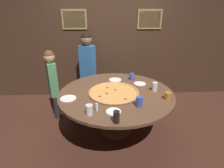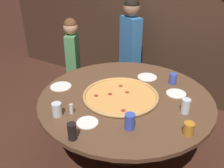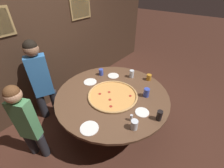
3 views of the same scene
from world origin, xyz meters
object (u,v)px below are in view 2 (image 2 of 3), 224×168
Objects in this scene: drink_cup_near_left at (72,131)px; drink_cup_near_right at (186,106)px; condiment_shaker at (71,109)px; diner_side_right at (130,45)px; white_plate_right_side at (176,94)px; white_plate_far_back at (87,123)px; drink_cup_beside_pizza at (189,129)px; white_plate_beside_cup at (61,87)px; drink_cup_centre_back at (173,79)px; dining_table at (125,105)px; drink_cup_front_edge at (130,121)px; giant_pizza at (121,96)px; white_plate_left_side at (147,77)px; drink_cup_far_left at (57,110)px; diner_centre_back at (73,58)px.

drink_cup_near_left is 1.05× the size of drink_cup_near_right.
diner_side_right is at bearing 98.84° from condiment_shaker.
white_plate_right_side is 1.02m from white_plate_far_back.
drink_cup_beside_pizza is 0.47× the size of white_plate_beside_cup.
drink_cup_near_left is at bearing -49.41° from condiment_shaker.
white_plate_far_back is at bearing 95.43° from drink_cup_near_left.
white_plate_beside_cup is (-1.03, -0.72, -0.06)m from drink_cup_centre_back.
dining_table is 0.59m from white_plate_far_back.
dining_table is at bearing 121.86° from drink_cup_front_edge.
dining_table is 2.28× the size of giant_pizza.
drink_cup_front_edge is 1.45× the size of condiment_shaker.
giant_pizza is at bearing -95.53° from white_plate_left_side.
white_plate_right_side is at bearing 35.90° from dining_table.
drink_cup_far_left is (-0.33, -0.59, 0.05)m from giant_pizza.
drink_cup_far_left reaches higher than white_plate_beside_cup.
drink_cup_far_left reaches higher than dining_table.
drink_cup_centre_back reaches higher than dining_table.
drink_cup_front_edge reaches higher than white_plate_right_side.
drink_cup_far_left is 1.18m from drink_cup_near_right.
condiment_shaker is at bearing -105.80° from white_plate_left_side.
diner_side_right reaches higher than drink_cup_near_left.
drink_cup_near_left reaches higher than drink_cup_beside_pizza.
drink_cup_near_right reaches higher than dining_table.
drink_cup_near_right is (0.29, -0.50, 0.01)m from drink_cup_centre_back.
white_plate_left_side is (-0.31, -0.01, -0.06)m from drink_cup_centre_back.
white_plate_beside_cup is 0.55m from condiment_shaker.
dining_table is 0.14m from giant_pizza.
drink_cup_front_edge is 1.02m from white_plate_beside_cup.
drink_cup_near_right is (0.61, 0.02, 0.18)m from dining_table.
drink_cup_near_right is at bearing 55.17° from drink_cup_front_edge.
drink_cup_centre_back is at bearing 120.29° from drink_cup_near_right.
white_plate_left_side is (-0.60, 0.49, -0.07)m from drink_cup_near_right.
white_plate_left_side is at bearing 154.66° from white_plate_right_side.
drink_cup_beside_pizza is 2.03m from diner_centre_back.
drink_cup_near_left is 0.77× the size of white_plate_far_back.
diner_side_right is (-0.86, 0.62, 0.06)m from drink_cup_centre_back.
drink_cup_far_left is at bearing -132.15° from condiment_shaker.
white_plate_right_side is (0.43, 0.31, 0.11)m from dining_table.
drink_cup_front_edge is (0.28, -0.45, 0.18)m from dining_table.
white_plate_left_side and white_plate_beside_cup have the same top height.
diner_side_right is at bearing 131.97° from drink_cup_beside_pizza.
white_plate_far_back is at bearing -94.35° from white_plate_left_side.
drink_cup_beside_pizza is 0.07× the size of diner_side_right.
dining_table is at bearing -141.04° from diner_centre_back.
drink_cup_front_edge is 0.61× the size of white_plate_beside_cup.
white_plate_right_side is at bearing 121.54° from drink_cup_near_right.
giant_pizza reaches higher than white_plate_far_back.
white_plate_far_back is at bearing 9.59° from drink_cup_far_left.
drink_cup_near_right is at bearing 9.51° from white_plate_beside_cup.
dining_table is 12.72× the size of drink_cup_near_right.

